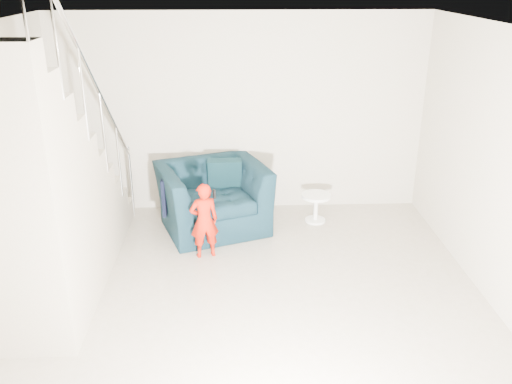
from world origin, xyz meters
TOP-DOWN VIEW (x-y plane):
  - floor at (0.00, 0.00)m, footprint 5.50×5.50m
  - ceiling at (0.00, 0.00)m, footprint 5.50×5.50m
  - back_wall at (0.00, 2.75)m, footprint 5.00×0.00m
  - armchair at (-0.37, 2.07)m, footprint 1.62×1.52m
  - toddler at (-0.45, 1.29)m, footprint 0.38×0.30m
  - side_table at (1.00, 2.20)m, footprint 0.39×0.39m
  - staircase at (-2.00, 0.55)m, footprint 1.02×3.03m
  - cushion at (-0.22, 2.29)m, footprint 0.44×0.21m
  - throw at (-0.97, 1.97)m, footprint 0.04×0.43m
  - phone at (-0.32, 1.27)m, footprint 0.04×0.05m

SIDE VIEW (x-z plane):
  - floor at x=0.00m, z-range 0.00..0.00m
  - side_table at x=1.00m, z-range 0.07..0.46m
  - armchair at x=-0.37m, z-range 0.00..0.85m
  - toddler at x=-0.45m, z-range 0.00..0.92m
  - throw at x=-0.97m, z-range 0.29..0.78m
  - cushion at x=-0.22m, z-range 0.45..0.89m
  - phone at x=-0.32m, z-range 0.75..0.85m
  - staircase at x=-2.00m, z-range -0.86..2.76m
  - back_wall at x=0.00m, z-range -1.15..3.85m
  - ceiling at x=0.00m, z-range 2.70..2.70m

